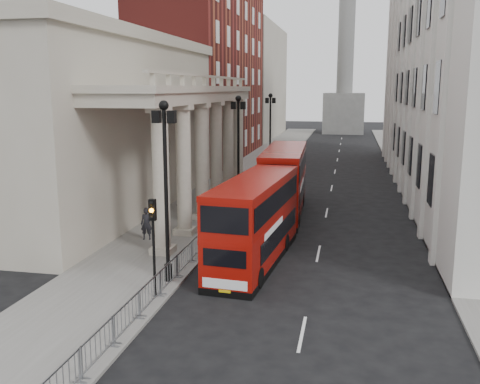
{
  "coord_description": "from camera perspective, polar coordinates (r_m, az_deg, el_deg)",
  "views": [
    {
      "loc": [
        7.46,
        -18.55,
        8.96
      ],
      "look_at": [
        1.41,
        10.86,
        3.11
      ],
      "focal_mm": 40.0,
      "sensor_mm": 36.0,
      "label": 1
    }
  ],
  "objects": [
    {
      "name": "ground",
      "position": [
        21.91,
        -9.63,
        -13.28
      ],
      "size": [
        260.0,
        260.0,
        0.0
      ],
      "primitive_type": "plane",
      "color": "black",
      "rests_on": "ground"
    },
    {
      "name": "sidewalk_west",
      "position": [
        50.45,
        -0.52,
        0.86
      ],
      "size": [
        6.0,
        140.0,
        0.12
      ],
      "primitive_type": "cube",
      "color": "slate",
      "rests_on": "ground"
    },
    {
      "name": "sidewalk_east",
      "position": [
        49.73,
        18.41,
        0.14
      ],
      "size": [
        3.0,
        140.0,
        0.12
      ],
      "primitive_type": "cube",
      "color": "slate",
      "rests_on": "ground"
    },
    {
      "name": "kerb",
      "position": [
        49.92,
        2.79,
        0.75
      ],
      "size": [
        0.2,
        140.0,
        0.14
      ],
      "primitive_type": "cube",
      "color": "slate",
      "rests_on": "ground"
    },
    {
      "name": "portico_building",
      "position": [
        40.83,
        -14.59,
        6.51
      ],
      "size": [
        9.0,
        28.0,
        12.0
      ],
      "primitive_type": "cube",
      "color": "#A29988",
      "rests_on": "ground"
    },
    {
      "name": "brick_building",
      "position": [
        68.96,
        -3.55,
        12.7
      ],
      "size": [
        9.0,
        32.0,
        22.0
      ],
      "primitive_type": "cube",
      "color": "maroon",
      "rests_on": "ground"
    },
    {
      "name": "west_building_far",
      "position": [
        100.18,
        1.33,
        11.62
      ],
      "size": [
        9.0,
        30.0,
        20.0
      ],
      "primitive_type": "cube",
      "color": "#A29988",
      "rests_on": "ground"
    },
    {
      "name": "east_building",
      "position": [
        51.39,
        21.87,
        14.21
      ],
      "size": [
        8.0,
        55.0,
        25.0
      ],
      "primitive_type": "cube",
      "color": "beige",
      "rests_on": "ground"
    },
    {
      "name": "monument_column",
      "position": [
        110.78,
        11.22,
        14.46
      ],
      "size": [
        8.0,
        8.0,
        54.2
      ],
      "color": "#60605E",
      "rests_on": "ground"
    },
    {
      "name": "lamp_post_south",
      "position": [
        24.29,
        -7.93,
        1.32
      ],
      "size": [
        1.05,
        0.44,
        8.32
      ],
      "color": "black",
      "rests_on": "sidewalk_west"
    },
    {
      "name": "lamp_post_mid",
      "position": [
        39.59,
        -0.18,
        5.15
      ],
      "size": [
        1.05,
        0.44,
        8.32
      ],
      "color": "black",
      "rests_on": "sidewalk_west"
    },
    {
      "name": "lamp_post_north",
      "position": [
        55.29,
        3.24,
        6.81
      ],
      "size": [
        1.05,
        0.44,
        8.32
      ],
      "color": "black",
      "rests_on": "sidewalk_west"
    },
    {
      "name": "traffic_light",
      "position": [
        22.78,
        -9.26,
        -4.01
      ],
      "size": [
        0.28,
        0.33,
        4.3
      ],
      "color": "black",
      "rests_on": "sidewalk_west"
    },
    {
      "name": "crowd_barriers",
      "position": [
        23.69,
        -8.52,
        -9.59
      ],
      "size": [
        0.5,
        18.75,
        1.1
      ],
      "color": "gray",
      "rests_on": "sidewalk_west"
    },
    {
      "name": "bus_near",
      "position": [
        27.6,
        1.63,
        -2.91
      ],
      "size": [
        3.33,
        10.43,
        4.43
      ],
      "rotation": [
        0.0,
        0.0,
        -0.08
      ],
      "color": "#900C06",
      "rests_on": "ground"
    },
    {
      "name": "bus_far",
      "position": [
        38.6,
        4.74,
        1.32
      ],
      "size": [
        3.12,
        11.09,
        4.74
      ],
      "rotation": [
        0.0,
        0.0,
        0.04
      ],
      "color": "#980D07",
      "rests_on": "ground"
    },
    {
      "name": "pedestrian_a",
      "position": [
        32.11,
        -9.93,
        -3.36
      ],
      "size": [
        0.77,
        0.58,
        1.91
      ],
      "primitive_type": "imported",
      "rotation": [
        0.0,
        0.0,
        0.2
      ],
      "color": "black",
      "rests_on": "sidewalk_west"
    },
    {
      "name": "pedestrian_b",
      "position": [
        36.54,
        -6.11,
        -1.53
      ],
      "size": [
        1.11,
        0.99,
        1.87
      ],
      "primitive_type": "imported",
      "rotation": [
        0.0,
        0.0,
        3.52
      ],
      "color": "#2A2322",
      "rests_on": "sidewalk_west"
    },
    {
      "name": "pedestrian_c",
      "position": [
        36.81,
        -3.04,
        -1.61
      ],
      "size": [
        0.94,
        0.85,
        1.6
      ],
      "primitive_type": "imported",
      "rotation": [
        0.0,
        0.0,
        5.71
      ],
      "color": "black",
      "rests_on": "sidewalk_west"
    }
  ]
}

